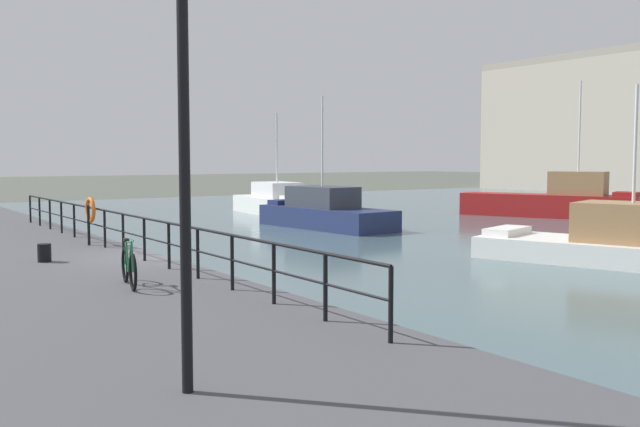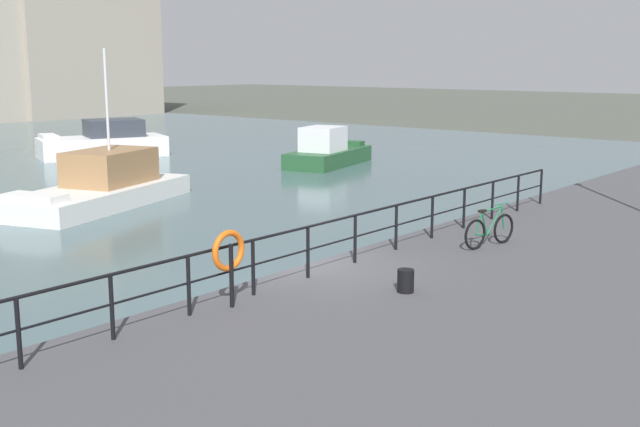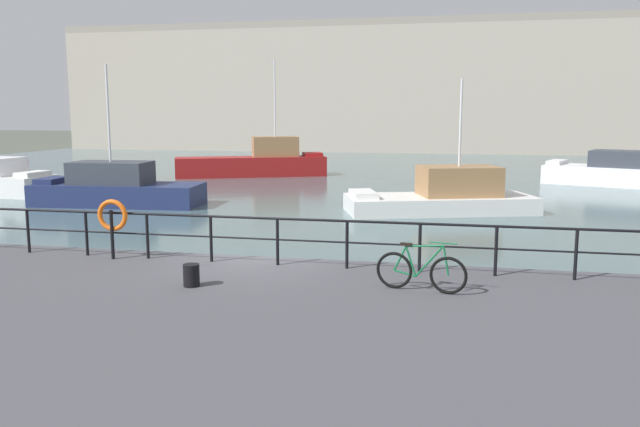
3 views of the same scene
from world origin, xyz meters
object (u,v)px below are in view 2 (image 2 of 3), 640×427
at_px(moored_small_launch, 104,142).
at_px(life_ring_stand, 229,253).
at_px(mooring_bollard, 406,281).
at_px(moored_blue_motorboat, 101,186).
at_px(moored_green_narrowboat, 327,152).
at_px(parked_bicycle, 490,230).

bearing_deg(moored_small_launch, life_ring_stand, 81.21).
relative_size(mooring_bollard, life_ring_stand, 0.31).
relative_size(moored_small_launch, life_ring_stand, 5.16).
height_order(moored_blue_motorboat, mooring_bollard, moored_blue_motorboat).
bearing_deg(moored_green_narrowboat, mooring_bollard, -150.89).
bearing_deg(moored_small_launch, moored_green_narrowboat, 134.83).
relative_size(moored_small_launch, moored_blue_motorboat, 0.86).
relative_size(moored_blue_motorboat, life_ring_stand, 5.99).
relative_size(moored_green_narrowboat, mooring_bollard, 13.88).
bearing_deg(parked_bicycle, mooring_bollard, -161.61).
distance_m(moored_green_narrowboat, mooring_bollard, 24.99).
bearing_deg(life_ring_stand, mooring_bollard, -34.89).
distance_m(moored_small_launch, moored_blue_motorboat, 15.47).
distance_m(moored_blue_motorboat, mooring_bollard, 16.78).
height_order(mooring_bollard, life_ring_stand, life_ring_stand).
height_order(moored_green_narrowboat, moored_blue_motorboat, moored_blue_motorboat).
xyz_separation_m(moored_blue_motorboat, parked_bicycle, (-0.13, -15.57, 0.52)).
bearing_deg(moored_small_launch, mooring_bollard, 87.26).
xyz_separation_m(moored_blue_motorboat, mooring_bollard, (-4.55, -16.14, 0.35)).
xyz_separation_m(moored_small_launch, life_ring_stand, (-16.35, -26.77, 1.01)).
distance_m(moored_small_launch, life_ring_stand, 31.39).
relative_size(moored_green_narrowboat, moored_small_launch, 0.85).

